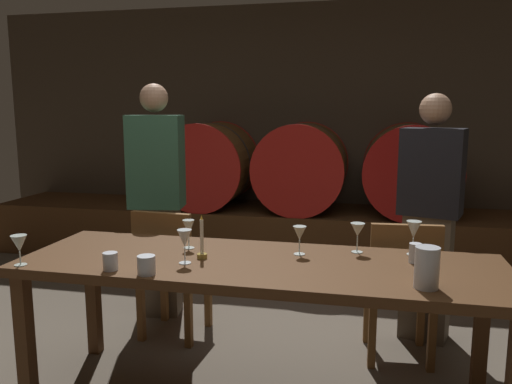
% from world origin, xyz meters
% --- Properties ---
extents(back_wall, '(7.18, 0.24, 2.61)m').
position_xyz_m(back_wall, '(0.00, 3.15, 1.30)').
color(back_wall, '#473A2D').
rests_on(back_wall, ground).
extents(barrel_shelf, '(6.46, 0.90, 0.52)m').
position_xyz_m(barrel_shelf, '(0.00, 2.60, 0.26)').
color(barrel_shelf, '#4C2D16').
rests_on(barrel_shelf, ground).
extents(wine_barrel_left, '(0.87, 0.86, 0.87)m').
position_xyz_m(wine_barrel_left, '(-0.98, 2.60, 0.95)').
color(wine_barrel_left, brown).
rests_on(wine_barrel_left, barrel_shelf).
extents(wine_barrel_center, '(0.87, 0.86, 0.87)m').
position_xyz_m(wine_barrel_center, '(-0.03, 2.60, 0.95)').
color(wine_barrel_center, brown).
rests_on(wine_barrel_center, barrel_shelf).
extents(wine_barrel_right, '(0.87, 0.86, 0.87)m').
position_xyz_m(wine_barrel_right, '(1.00, 2.60, 0.95)').
color(wine_barrel_right, brown).
rests_on(wine_barrel_right, barrel_shelf).
extents(dining_table, '(2.42, 0.77, 0.77)m').
position_xyz_m(dining_table, '(0.10, 0.02, 0.69)').
color(dining_table, '#4C2D16').
rests_on(dining_table, ground).
extents(chair_left, '(0.43, 0.43, 0.88)m').
position_xyz_m(chair_left, '(-0.64, 0.64, 0.49)').
color(chair_left, brown).
rests_on(chair_left, ground).
extents(chair_right, '(0.43, 0.43, 0.88)m').
position_xyz_m(chair_right, '(0.83, 0.63, 0.49)').
color(chair_right, brown).
rests_on(chair_right, ground).
extents(guest_left, '(0.41, 0.30, 1.70)m').
position_xyz_m(guest_left, '(-0.88, 1.01, 0.87)').
color(guest_left, brown).
rests_on(guest_left, ground).
extents(guest_right, '(0.43, 0.34, 1.62)m').
position_xyz_m(guest_right, '(1.02, 1.02, 0.83)').
color(guest_right, brown).
rests_on(guest_right, ground).
extents(candle_center, '(0.05, 0.05, 0.23)m').
position_xyz_m(candle_center, '(-0.19, -0.01, 0.83)').
color(candle_center, olive).
rests_on(candle_center, dining_table).
extents(pitcher, '(0.10, 0.10, 0.18)m').
position_xyz_m(pitcher, '(0.87, -0.21, 0.86)').
color(pitcher, silver).
rests_on(pitcher, dining_table).
extents(wine_glass_far_left, '(0.08, 0.08, 0.15)m').
position_xyz_m(wine_glass_far_left, '(-1.02, -0.31, 0.87)').
color(wine_glass_far_left, silver).
rests_on(wine_glass_far_left, dining_table).
extents(wine_glass_left, '(0.06, 0.06, 0.16)m').
position_xyz_m(wine_glass_left, '(-0.33, 0.16, 0.88)').
color(wine_glass_left, silver).
rests_on(wine_glass_left, dining_table).
extents(wine_glass_center_left, '(0.07, 0.07, 0.17)m').
position_xyz_m(wine_glass_center_left, '(-0.25, -0.10, 0.89)').
color(wine_glass_center_left, white).
rests_on(wine_glass_center_left, dining_table).
extents(wine_glass_center_right, '(0.07, 0.07, 0.15)m').
position_xyz_m(wine_glass_center_right, '(0.28, 0.17, 0.88)').
color(wine_glass_center_right, silver).
rests_on(wine_glass_center_right, dining_table).
extents(wine_glass_right, '(0.08, 0.08, 0.16)m').
position_xyz_m(wine_glass_right, '(0.57, 0.28, 0.89)').
color(wine_glass_right, silver).
rests_on(wine_glass_right, dining_table).
extents(wine_glass_far_right, '(0.08, 0.08, 0.18)m').
position_xyz_m(wine_glass_far_right, '(0.86, 0.29, 0.90)').
color(wine_glass_far_right, silver).
rests_on(wine_glass_far_right, dining_table).
extents(cup_left, '(0.07, 0.07, 0.08)m').
position_xyz_m(cup_left, '(-0.56, -0.28, 0.81)').
color(cup_left, silver).
rests_on(cup_left, dining_table).
extents(cup_center, '(0.08, 0.08, 0.09)m').
position_xyz_m(cup_center, '(-0.36, -0.30, 0.81)').
color(cup_center, silver).
rests_on(cup_center, dining_table).
extents(cup_right, '(0.06, 0.06, 0.10)m').
position_xyz_m(cup_right, '(0.86, 0.15, 0.82)').
color(cup_right, silver).
rests_on(cup_right, dining_table).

